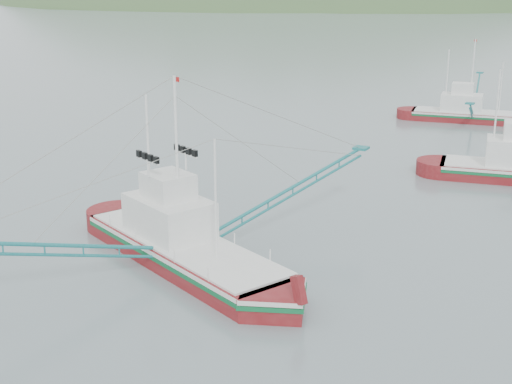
% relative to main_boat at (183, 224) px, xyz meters
% --- Properties ---
extents(ground, '(1200.00, 1200.00, 0.00)m').
position_rel_main_boat_xyz_m(ground, '(2.34, -2.48, -2.11)').
color(ground, slate).
rests_on(ground, ground).
extents(main_boat, '(14.37, 24.23, 10.30)m').
position_rel_main_boat_xyz_m(main_boat, '(0.00, 0.00, 0.00)').
color(main_boat, maroon).
rests_on(main_boat, ground).
extents(bg_boat_far, '(12.52, 21.88, 8.92)m').
position_rel_main_boat_xyz_m(bg_boat_far, '(5.08, 45.22, -0.66)').
color(bg_boat_far, maroon).
rests_on(bg_boat_far, ground).
extents(headland_left, '(448.00, 308.00, 210.00)m').
position_rel_main_boat_xyz_m(headland_left, '(-177.66, 357.52, -2.11)').
color(headland_left, '#38562C').
rests_on(headland_left, ground).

